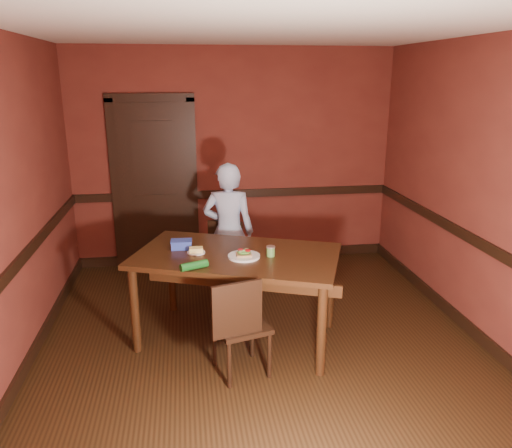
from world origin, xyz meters
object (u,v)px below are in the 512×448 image
object	(u,v)px
sauce_jar	(271,251)
cheese_saucer	(196,251)
sandwich_plate	(244,255)
chair_near	(241,324)
person	(229,232)
chair_far	(233,262)
dining_table	(237,297)
food_tub	(181,244)

from	to	relation	value
sauce_jar	cheese_saucer	size ratio (longest dim) A/B	0.57
sandwich_plate	chair_near	bearing A→B (deg)	-100.20
sauce_jar	sandwich_plate	bearing A→B (deg)	178.89
person	sauce_jar	xyz separation A→B (m)	(0.28, -1.03, 0.13)
chair_far	chair_near	bearing A→B (deg)	-72.60
chair_near	sandwich_plate	bearing A→B (deg)	-115.83
cheese_saucer	person	bearing A→B (deg)	66.72
dining_table	person	xyz separation A→B (m)	(0.01, 0.92, 0.33)
chair_near	sauce_jar	size ratio (longest dim) A/B	9.52
cheese_saucer	food_tub	xyz separation A→B (m)	(-0.13, 0.14, 0.02)
person	sauce_jar	bearing A→B (deg)	117.03
chair_far	cheese_saucer	size ratio (longest dim) A/B	5.19
person	sauce_jar	world-z (taller)	person
sauce_jar	cheese_saucer	distance (m)	0.67
chair_near	chair_far	bearing A→B (deg)	-108.61
sauce_jar	chair_near	bearing A→B (deg)	-125.36
chair_near	cheese_saucer	size ratio (longest dim) A/B	5.39
dining_table	chair_near	world-z (taller)	chair_near
sandwich_plate	food_tub	distance (m)	0.62
chair_far	food_tub	bearing A→B (deg)	-107.89
dining_table	chair_far	xyz separation A→B (m)	(0.05, 0.88, 0.00)
sauce_jar	dining_table	bearing A→B (deg)	160.14
chair_far	cheese_saucer	distance (m)	1.00
dining_table	chair_near	size ratio (longest dim) A/B	2.05
food_tub	chair_far	bearing A→B (deg)	53.72
dining_table	person	size ratio (longest dim) A/B	1.19
dining_table	food_tub	world-z (taller)	food_tub
cheese_saucer	dining_table	bearing A→B (deg)	-11.20
chair_near	person	bearing A→B (deg)	-107.16
chair_near	person	world-z (taller)	person
person	sandwich_plate	world-z (taller)	person
food_tub	person	bearing A→B (deg)	57.31
chair_far	chair_near	xyz separation A→B (m)	(-0.07, -1.43, 0.02)
dining_table	cheese_saucer	bearing A→B (deg)	-170.08
chair_near	food_tub	xyz separation A→B (m)	(-0.46, 0.76, 0.44)
chair_far	sandwich_plate	distance (m)	1.07
dining_table	chair_near	xyz separation A→B (m)	(-0.03, -0.55, 0.02)
person	cheese_saucer	distance (m)	0.93
dining_table	person	world-z (taller)	person
chair_far	sauce_jar	distance (m)	1.11
dining_table	food_tub	xyz separation A→B (m)	(-0.48, 0.21, 0.46)
dining_table	person	bearing A→B (deg)	110.43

